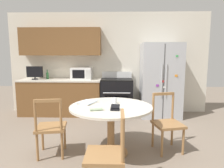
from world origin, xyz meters
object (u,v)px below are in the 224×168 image
object	(u,v)px
dining_chair_left	(51,128)
wallet	(115,108)
refrigerator	(160,80)
countertop_tv	(35,72)
oven_range	(117,97)
microwave	(82,74)
dining_chair_near	(107,155)
counter_bottle	(47,75)
candle_glass	(115,101)
dining_chair_right	(167,123)

from	to	relation	value
dining_chair_left	wallet	distance (m)	1.02
refrigerator	countertop_tv	world-z (taller)	refrigerator
oven_range	dining_chair_left	size ratio (longest dim) A/B	1.20
microwave	dining_chair_left	world-z (taller)	microwave
countertop_tv	dining_chair_near	world-z (taller)	countertop_tv
counter_bottle	wallet	size ratio (longest dim) A/B	1.76
refrigerator	counter_bottle	size ratio (longest dim) A/B	7.43
refrigerator	dining_chair_near	xyz separation A→B (m)	(-1.15, -2.88, -0.46)
oven_range	microwave	xyz separation A→B (m)	(-0.89, 0.08, 0.58)
counter_bottle	dining_chair_near	size ratio (longest dim) A/B	0.27
dining_chair_left	candle_glass	size ratio (longest dim) A/B	9.92
countertop_tv	microwave	bearing A→B (deg)	3.58
counter_bottle	dining_chair_right	bearing A→B (deg)	-37.70
microwave	wallet	xyz separation A→B (m)	(0.88, -2.33, -0.27)
microwave	countertop_tv	distance (m)	1.17
dining_chair_near	countertop_tv	bearing A→B (deg)	33.97
refrigerator	counter_bottle	world-z (taller)	refrigerator
dining_chair_right	dining_chair_near	size ratio (longest dim) A/B	1.00
dining_chair_right	candle_glass	distance (m)	0.90
dining_chair_near	dining_chair_left	size ratio (longest dim) A/B	1.00
dining_chair_near	microwave	bearing A→B (deg)	15.02
dining_chair_right	candle_glass	world-z (taller)	dining_chair_right
countertop_tv	wallet	distance (m)	3.07
countertop_tv	dining_chair_near	xyz separation A→B (m)	(1.98, -2.93, -0.64)
dining_chair_right	wallet	distance (m)	0.96
microwave	dining_chair_left	distance (m)	2.29
wallet	refrigerator	bearing A→B (deg)	63.94
oven_range	candle_glass	size ratio (longest dim) A/B	11.88
dining_chair_left	countertop_tv	bearing A→B (deg)	108.36
candle_glass	dining_chair_right	bearing A→B (deg)	-0.66
counter_bottle	dining_chair_near	xyz separation A→B (m)	(1.70, -3.03, -0.56)
refrigerator	dining_chair_left	xyz separation A→B (m)	(-2.03, -2.08, -0.46)
oven_range	dining_chair_near	size ratio (longest dim) A/B	1.20
countertop_tv	dining_chair_near	distance (m)	3.59
oven_range	countertop_tv	distance (m)	2.15
microwave	wallet	world-z (taller)	microwave
refrigerator	dining_chair_left	bearing A→B (deg)	-134.41
refrigerator	dining_chair_right	xyz separation A→B (m)	(-0.27, -1.84, -0.46)
refrigerator	microwave	xyz separation A→B (m)	(-1.96, 0.12, 0.15)
microwave	dining_chair_right	xyz separation A→B (m)	(1.70, -1.96, -0.61)
dining_chair_near	candle_glass	bearing A→B (deg)	-3.48
oven_range	countertop_tv	size ratio (longest dim) A/B	2.68
microwave	countertop_tv	world-z (taller)	countertop_tv
counter_bottle	candle_glass	xyz separation A→B (m)	(1.76, -1.99, -0.20)
countertop_tv	wallet	size ratio (longest dim) A/B	2.95
oven_range	countertop_tv	xyz separation A→B (m)	(-2.06, 0.01, 0.61)
oven_range	wallet	bearing A→B (deg)	-90.23
dining_chair_right	wallet	size ratio (longest dim) A/B	6.59
refrigerator	dining_chair_left	size ratio (longest dim) A/B	1.99
oven_range	dining_chair_left	distance (m)	2.33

